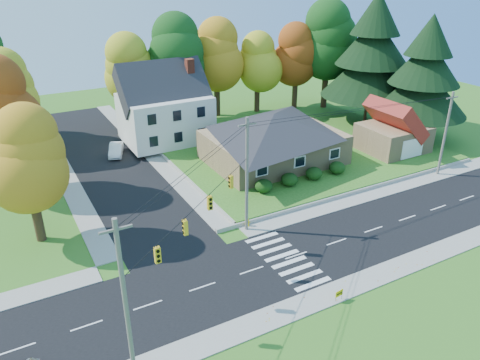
# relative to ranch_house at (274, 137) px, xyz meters

# --- Properties ---
(ground) EXTENTS (120.00, 120.00, 0.00)m
(ground) POSITION_rel_ranch_house_xyz_m (-8.00, -16.00, -3.27)
(ground) COLOR #3D7923
(road_main) EXTENTS (90.00, 8.00, 0.02)m
(road_main) POSITION_rel_ranch_house_xyz_m (-8.00, -16.00, -3.26)
(road_main) COLOR black
(road_main) RESTS_ON ground
(road_cross) EXTENTS (8.00, 44.00, 0.02)m
(road_cross) POSITION_rel_ranch_house_xyz_m (-16.00, 10.00, -3.25)
(road_cross) COLOR black
(road_cross) RESTS_ON ground
(sidewalk_north) EXTENTS (90.00, 2.00, 0.08)m
(sidewalk_north) POSITION_rel_ranch_house_xyz_m (-8.00, -11.00, -3.23)
(sidewalk_north) COLOR #9C9A90
(sidewalk_north) RESTS_ON ground
(sidewalk_south) EXTENTS (90.00, 2.00, 0.08)m
(sidewalk_south) POSITION_rel_ranch_house_xyz_m (-8.00, -21.00, -3.23)
(sidewalk_south) COLOR #9C9A90
(sidewalk_south) RESTS_ON ground
(lawn) EXTENTS (30.00, 30.00, 0.50)m
(lawn) POSITION_rel_ranch_house_xyz_m (5.00, 5.00, -3.02)
(lawn) COLOR #3D7923
(lawn) RESTS_ON ground
(ranch_house) EXTENTS (14.60, 10.60, 5.40)m
(ranch_house) POSITION_rel_ranch_house_xyz_m (0.00, 0.00, 0.00)
(ranch_house) COLOR tan
(ranch_house) RESTS_ON lawn
(colonial_house) EXTENTS (10.40, 8.40, 9.60)m
(colonial_house) POSITION_rel_ranch_house_xyz_m (-7.96, 12.00, 1.32)
(colonial_house) COLOR silver
(colonial_house) RESTS_ON lawn
(garage) EXTENTS (7.30, 6.30, 4.60)m
(garage) POSITION_rel_ranch_house_xyz_m (14.00, -4.01, -0.42)
(garage) COLOR tan
(garage) RESTS_ON lawn
(hedge_row) EXTENTS (10.70, 1.70, 1.27)m
(hedge_row) POSITION_rel_ranch_house_xyz_m (-0.50, -6.20, -2.13)
(hedge_row) COLOR #163A10
(hedge_row) RESTS_ON lawn
(traffic_infrastructure) EXTENTS (38.10, 10.66, 10.00)m
(traffic_infrastructure) POSITION_rel_ranch_house_xyz_m (-8.15, -14.65, 1.88)
(traffic_infrastructure) COLOR #666059
(traffic_infrastructure) RESTS_ON ground
(tree_lot_0) EXTENTS (6.72, 6.72, 12.51)m
(tree_lot_0) POSITION_rel_ranch_house_xyz_m (-10.00, 18.00, 5.04)
(tree_lot_0) COLOR #3F2A19
(tree_lot_0) RESTS_ON lawn
(tree_lot_1) EXTENTS (7.84, 7.84, 14.60)m
(tree_lot_1) POSITION_rel_ranch_house_xyz_m (-4.00, 17.00, 6.35)
(tree_lot_1) COLOR #3F2A19
(tree_lot_1) RESTS_ON lawn
(tree_lot_2) EXTENTS (7.28, 7.28, 13.56)m
(tree_lot_2) POSITION_rel_ranch_house_xyz_m (2.00, 18.00, 5.70)
(tree_lot_2) COLOR #3F2A19
(tree_lot_2) RESTS_ON lawn
(tree_lot_3) EXTENTS (6.16, 6.16, 11.47)m
(tree_lot_3) POSITION_rel_ranch_house_xyz_m (8.00, 17.00, 4.39)
(tree_lot_3) COLOR #3F2A19
(tree_lot_3) RESTS_ON lawn
(tree_lot_4) EXTENTS (6.72, 6.72, 12.51)m
(tree_lot_4) POSITION_rel_ranch_house_xyz_m (14.00, 16.00, 5.04)
(tree_lot_4) COLOR #3F2A19
(tree_lot_4) RESTS_ON lawn
(tree_lot_5) EXTENTS (8.40, 8.40, 15.64)m
(tree_lot_5) POSITION_rel_ranch_house_xyz_m (18.00, 14.00, 7.00)
(tree_lot_5) COLOR #3F2A19
(tree_lot_5) RESTS_ON lawn
(conifer_east_a) EXTENTS (12.80, 12.80, 16.96)m
(conifer_east_a) POSITION_rel_ranch_house_xyz_m (19.00, 6.00, 6.12)
(conifer_east_a) COLOR #3F2A19
(conifer_east_a) RESTS_ON lawn
(conifer_east_b) EXTENTS (11.20, 11.20, 14.84)m
(conifer_east_b) POSITION_rel_ranch_house_xyz_m (20.00, -2.00, 5.01)
(conifer_east_b) COLOR #3F2A19
(conifer_east_b) RESTS_ON lawn
(tree_west_0) EXTENTS (6.16, 6.16, 11.47)m
(tree_west_0) POSITION_rel_ranch_house_xyz_m (-25.00, -4.00, 3.89)
(tree_west_0) COLOR #3F2A19
(tree_west_0) RESTS_ON ground
(tree_west_2) EXTENTS (6.72, 6.72, 12.51)m
(tree_west_2) POSITION_rel_ranch_house_xyz_m (-25.00, 16.00, 4.54)
(tree_west_2) COLOR #3F2A19
(tree_west_2) RESTS_ON ground
(white_car) EXTENTS (2.75, 4.33, 1.35)m
(white_car) POSITION_rel_ranch_house_xyz_m (-14.62, 11.18, -2.57)
(white_car) COLOR silver
(white_car) RESTS_ON road_cross
(fire_hydrant) EXTENTS (0.43, 0.34, 0.76)m
(fire_hydrant) POSITION_rel_ranch_house_xyz_m (-9.14, -10.38, -2.90)
(fire_hydrant) COLOR yellow
(fire_hydrant) RESTS_ON ground
(yard_sign) EXTENTS (0.69, 0.13, 0.86)m
(yard_sign) POSITION_rel_ranch_house_xyz_m (-8.58, -21.77, -2.65)
(yard_sign) COLOR black
(yard_sign) RESTS_ON ground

